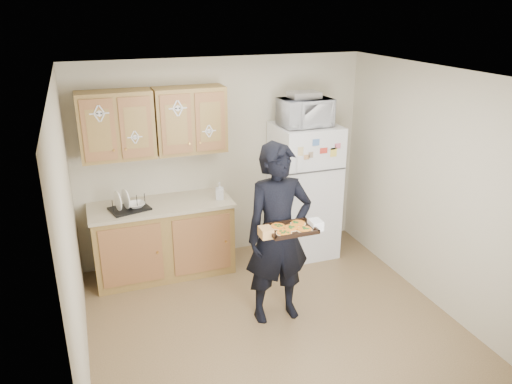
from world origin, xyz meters
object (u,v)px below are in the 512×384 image
person (278,235)px  dish_rack (129,203)px  refrigerator (304,191)px  baking_tray (291,229)px  microwave (305,112)px

person → dish_rack: person is taller
refrigerator → baking_tray: refrigerator is taller
microwave → person: bearing=-127.5°
refrigerator → baking_tray: 1.78m
person → baking_tray: bearing=-89.5°
refrigerator → person: (-0.85, -1.24, 0.08)m
person → baking_tray: 0.35m
baking_tray → dish_rack: baking_tray is taller
baking_tray → microwave: size_ratio=0.74×
microwave → refrigerator: bearing=44.4°
person → microwave: bearing=55.9°
refrigerator → person: person is taller
person → dish_rack: size_ratio=4.49×
dish_rack → baking_tray: bearing=-49.6°
refrigerator → microwave: microwave is taller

